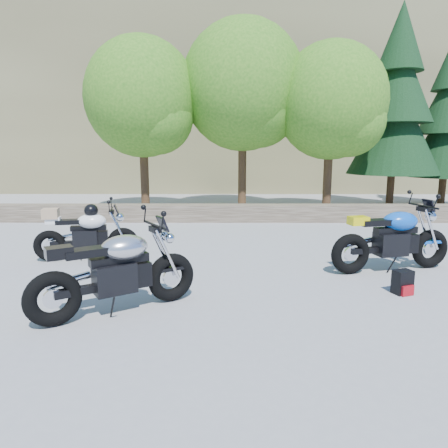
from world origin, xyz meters
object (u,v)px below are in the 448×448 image
(backpack, at_px, (403,283))
(white_bike, at_px, (86,233))
(blue_bike, at_px, (393,240))
(silver_bike, at_px, (117,272))

(backpack, bearing_deg, white_bike, 140.07)
(white_bike, xyz_separation_m, blue_bike, (5.62, -0.72, 0.03))
(silver_bike, xyz_separation_m, blue_bike, (4.32, 1.86, 0.01))
(white_bike, height_order, backpack, white_bike)
(blue_bike, bearing_deg, backpack, -118.10)
(blue_bike, height_order, backpack, blue_bike)
(backpack, bearing_deg, silver_bike, 169.36)
(blue_bike, distance_m, backpack, 1.26)
(white_bike, relative_size, backpack, 5.44)
(white_bike, bearing_deg, backpack, -31.17)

